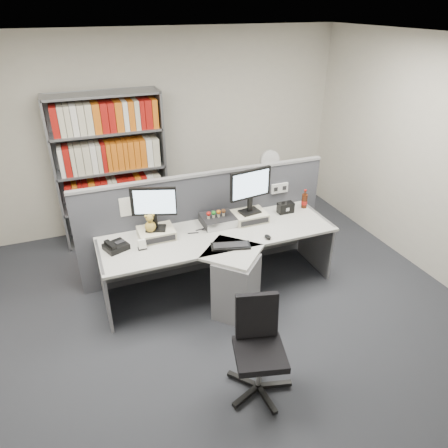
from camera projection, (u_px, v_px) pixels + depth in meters
name	position (u px, v px, depth m)	size (l,w,h in m)	color
ground	(247.00, 331.00, 4.25)	(5.50, 5.50, 0.00)	#32343B
room_shell	(253.00, 166.00, 3.40)	(5.04, 5.54, 2.72)	beige
partition	(206.00, 222.00, 4.97)	(3.00, 0.08, 1.27)	#46474F
desk	(226.00, 264.00, 4.52)	(2.60, 1.20, 0.72)	#BBBAB4
monitor_riser_left	(156.00, 233.00, 4.48)	(0.38, 0.31, 0.10)	beige
monitor_riser_right	(250.00, 216.00, 4.83)	(0.38, 0.31, 0.10)	beige
monitor_left	(154.00, 205.00, 4.32)	(0.46, 0.21, 0.48)	black
monitor_right	(250.00, 187.00, 4.66)	(0.51, 0.20, 0.53)	black
desktop_pc	(218.00, 220.00, 4.75)	(0.37, 0.33, 0.10)	black
figurines	(216.00, 213.00, 4.68)	(0.23, 0.05, 0.09)	beige
keyboard	(231.00, 246.00, 4.32)	(0.43, 0.25, 0.03)	black
mouse	(268.00, 237.00, 4.47)	(0.06, 0.10, 0.04)	black
desk_phone	(116.00, 246.00, 4.27)	(0.28, 0.27, 0.10)	black
desk_calendar	(142.00, 245.00, 4.27)	(0.09, 0.07, 0.11)	black
plush_toy	(150.00, 224.00, 4.37)	(0.12, 0.12, 0.20)	#AE903A
speaker	(286.00, 208.00, 5.00)	(0.19, 0.11, 0.13)	black
cola_bottle	(304.00, 201.00, 5.10)	(0.07, 0.07, 0.24)	#3F190A
shelving_unit	(112.00, 172.00, 5.50)	(1.41, 0.40, 2.00)	gray
filing_cabinet	(267.00, 203.00, 6.10)	(0.45, 0.61, 0.70)	gray
desk_fan	(269.00, 162.00, 5.80)	(0.27, 0.16, 0.46)	white
office_chair	(258.00, 344.00, 3.46)	(0.57, 0.57, 0.86)	silver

